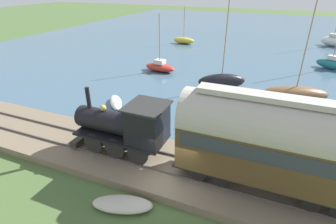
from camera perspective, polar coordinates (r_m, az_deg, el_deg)
The scene contains 13 objects.
ground_plane at distance 13.91m, azimuth 1.01°, elevation -15.55°, with size 200.00×200.00×0.00m, color #476033.
harbor_water at distance 54.12m, azimuth 18.98°, elevation 15.35°, with size 80.00×80.00×0.01m.
rail_embankment at distance 14.43m, azimuth 2.44°, elevation -12.52°, with size 4.66×56.00×0.59m.
steam_locomotive at distance 14.36m, azimuth -9.00°, elevation -2.68°, with size 2.14×5.73×3.60m.
passenger_coach at distance 12.24m, azimuth 21.81°, elevation -5.88°, with size 2.37×8.53×4.67m.
sailboat_white at distance 50.33m, azimuth 32.22°, elevation 12.99°, with size 3.14×3.95×9.94m.
sailboat_brown at distance 24.99m, azimuth 25.96°, elevation 3.64°, with size 3.18×5.70×9.39m.
sailboat_teal at distance 36.64m, azimuth 32.03°, elevation 9.01°, with size 2.58×3.51×9.59m.
sailboat_red at distance 30.46m, azimuth -1.77°, elevation 9.83°, with size 1.97×3.83×6.36m.
sailboat_yellow at distance 44.91m, azimuth 3.45°, elevation 15.32°, with size 1.32×3.53×5.76m.
sailboat_black at distance 25.66m, azimuth 11.59°, elevation 6.66°, with size 3.15×4.59×9.92m.
rowboat_off_pier at distance 22.31m, azimuth -11.29°, elevation 2.11°, with size 2.90×2.57×0.53m.
beached_dinghy at distance 12.84m, azimuth -9.88°, elevation -19.17°, with size 1.88×3.00×0.44m.
Camera 1 is at (-9.60, -3.74, 9.35)m, focal length 28.00 mm.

